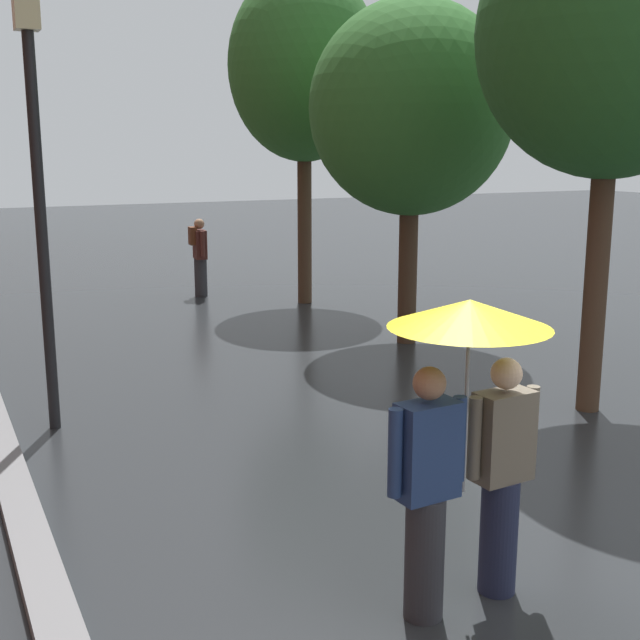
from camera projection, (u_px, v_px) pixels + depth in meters
The scene contains 7 objects.
ground_plane at pixel (538, 579), 5.85m from camera, with size 80.00×80.00×0.00m, color #26282B.
street_tree_0 at pixel (614, 34), 8.75m from camera, with size 2.94×2.94×5.78m.
street_tree_1 at pixel (411, 109), 12.21m from camera, with size 3.07×3.07×5.18m.
street_tree_2 at pixel (304, 67), 15.30m from camera, with size 2.85×2.85×6.28m.
couple_under_umbrella at pixel (467, 412), 5.27m from camera, with size 1.22×1.05×2.09m.
street_lamp_post at pixel (39, 188), 8.46m from camera, with size 0.24×0.24×4.48m.
pedestrian_walking_midground at pixel (199, 255), 16.75m from camera, with size 0.35×0.59×1.59m.
Camera 1 is at (-3.76, -4.10, 3.03)m, focal length 45.97 mm.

